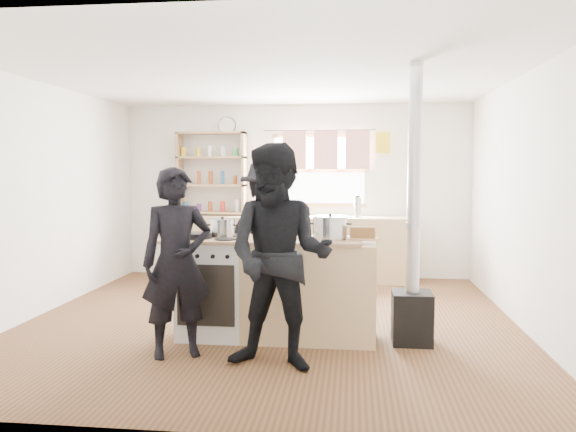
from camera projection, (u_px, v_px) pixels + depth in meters
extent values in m
cube|color=brown|center=(270.00, 321.00, 5.80)|extent=(5.00, 5.00, 0.01)
cube|color=tan|center=(293.00, 248.00, 7.96)|extent=(3.40, 0.55, 0.90)
cube|color=tan|center=(212.00, 213.00, 8.18)|extent=(1.00, 0.28, 0.03)
cube|color=tan|center=(212.00, 185.00, 8.15)|extent=(1.00, 0.28, 0.03)
cube|color=tan|center=(212.00, 157.00, 8.11)|extent=(1.00, 0.28, 0.03)
cube|color=tan|center=(211.00, 133.00, 8.09)|extent=(1.00, 0.28, 0.03)
cube|color=tan|center=(180.00, 174.00, 8.19)|extent=(0.04, 0.28, 1.20)
cube|color=tan|center=(244.00, 174.00, 8.08)|extent=(0.04, 0.28, 1.20)
cylinder|color=silver|center=(357.00, 207.00, 7.81)|extent=(0.10, 0.10, 0.28)
cube|color=silver|center=(214.00, 288.00, 5.27)|extent=(0.60, 0.60, 0.90)
cube|color=#D2B27F|center=(309.00, 290.00, 5.17)|extent=(1.20, 0.60, 0.90)
cube|color=tan|center=(261.00, 240.00, 5.18)|extent=(1.84, 0.64, 0.03)
cylinder|color=black|center=(198.00, 236.00, 5.17)|extent=(0.31, 0.31, 0.05)
cylinder|color=#366021|center=(198.00, 234.00, 5.17)|extent=(0.24, 0.24, 0.02)
cube|color=silver|center=(279.00, 235.00, 5.14)|extent=(0.35, 0.28, 0.06)
cube|color=brown|center=(279.00, 233.00, 5.14)|extent=(0.29, 0.24, 0.02)
cylinder|color=#BDBDC0|center=(223.00, 228.00, 5.30)|extent=(0.23, 0.23, 0.16)
cylinder|color=#BDBDC0|center=(222.00, 219.00, 5.30)|extent=(0.24, 0.24, 0.01)
sphere|color=black|center=(222.00, 218.00, 5.30)|extent=(0.03, 0.03, 0.03)
cylinder|color=#B3B3B6|center=(330.00, 228.00, 5.10)|extent=(0.31, 0.31, 0.20)
cylinder|color=#B3B3B6|center=(330.00, 217.00, 5.09)|extent=(0.32, 0.32, 0.01)
sphere|color=black|center=(330.00, 215.00, 5.09)|extent=(0.03, 0.03, 0.03)
cube|color=tan|center=(363.00, 239.00, 5.04)|extent=(0.30, 0.23, 0.02)
cube|color=olive|center=(363.00, 232.00, 5.04)|extent=(0.23, 0.13, 0.10)
cube|color=black|center=(412.00, 318.00, 5.05)|extent=(0.35, 0.35, 0.46)
cylinder|color=#ADADB2|center=(414.00, 179.00, 4.95)|extent=(0.12, 0.12, 2.04)
imported|color=black|center=(177.00, 262.00, 4.66)|extent=(0.68, 0.59, 1.58)
imported|color=black|center=(279.00, 257.00, 4.35)|extent=(0.95, 0.79, 1.77)
imported|color=black|center=(268.00, 236.00, 6.11)|extent=(1.20, 0.86, 1.67)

